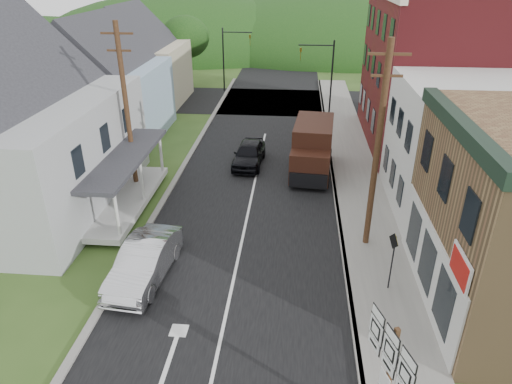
% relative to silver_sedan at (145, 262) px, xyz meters
% --- Properties ---
extents(ground, '(120.00, 120.00, 0.00)m').
position_rel_silver_sedan_xyz_m(ground, '(3.52, -0.22, -0.79)').
color(ground, '#2D4719').
rests_on(ground, ground).
extents(road, '(9.00, 90.00, 0.02)m').
position_rel_silver_sedan_xyz_m(road, '(3.52, 9.78, -0.79)').
color(road, black).
rests_on(road, ground).
extents(cross_road, '(60.00, 9.00, 0.02)m').
position_rel_silver_sedan_xyz_m(cross_road, '(3.52, 26.78, -0.79)').
color(cross_road, black).
rests_on(cross_road, ground).
extents(sidewalk_right, '(2.80, 55.00, 0.15)m').
position_rel_silver_sedan_xyz_m(sidewalk_right, '(9.42, 7.78, -0.71)').
color(sidewalk_right, slate).
rests_on(sidewalk_right, ground).
extents(curb_right, '(0.20, 55.00, 0.15)m').
position_rel_silver_sedan_xyz_m(curb_right, '(8.07, 7.78, -0.71)').
color(curb_right, slate).
rests_on(curb_right, ground).
extents(curb_left, '(0.30, 55.00, 0.12)m').
position_rel_silver_sedan_xyz_m(curb_left, '(-1.13, 7.78, -0.73)').
color(curb_left, slate).
rests_on(curb_left, ground).
extents(storefront_white, '(8.00, 7.00, 6.50)m').
position_rel_silver_sedan_xyz_m(storefront_white, '(14.82, 7.28, 2.46)').
color(storefront_white, silver).
rests_on(storefront_white, ground).
extents(storefront_red, '(8.00, 12.00, 10.00)m').
position_rel_silver_sedan_xyz_m(storefront_red, '(14.82, 16.78, 4.21)').
color(storefront_red, maroon).
rests_on(storefront_red, ground).
extents(house_gray, '(10.20, 12.24, 8.35)m').
position_rel_silver_sedan_xyz_m(house_gray, '(-8.48, 5.78, 3.45)').
color(house_gray, '#A9ABAE').
rests_on(house_gray, ground).
extents(house_blue, '(7.14, 8.16, 7.28)m').
position_rel_silver_sedan_xyz_m(house_blue, '(-7.48, 16.78, 2.90)').
color(house_blue, '#8DABC0').
rests_on(house_blue, ground).
extents(house_cream, '(7.14, 8.16, 7.28)m').
position_rel_silver_sedan_xyz_m(house_cream, '(-7.98, 25.78, 2.90)').
color(house_cream, '#B7B18E').
rests_on(house_cream, ground).
extents(utility_pole_right, '(1.60, 0.26, 9.00)m').
position_rel_silver_sedan_xyz_m(utility_pole_right, '(9.12, 3.28, 3.87)').
color(utility_pole_right, '#472D19').
rests_on(utility_pole_right, ground).
extents(utility_pole_left, '(1.60, 0.26, 9.00)m').
position_rel_silver_sedan_xyz_m(utility_pole_left, '(-2.98, 7.78, 3.87)').
color(utility_pole_left, '#472D19').
rests_on(utility_pole_left, ground).
extents(traffic_signal_right, '(2.87, 0.20, 6.00)m').
position_rel_silver_sedan_xyz_m(traffic_signal_right, '(7.82, 23.28, 2.97)').
color(traffic_signal_right, black).
rests_on(traffic_signal_right, ground).
extents(traffic_signal_left, '(2.87, 0.20, 6.00)m').
position_rel_silver_sedan_xyz_m(traffic_signal_left, '(-0.78, 30.28, 2.97)').
color(traffic_signal_left, black).
rests_on(traffic_signal_left, ground).
extents(tree_left_c, '(5.80, 5.80, 8.41)m').
position_rel_silver_sedan_xyz_m(tree_left_c, '(-15.48, 19.78, 5.15)').
color(tree_left_c, '#382616').
rests_on(tree_left_c, ground).
extents(tree_left_d, '(4.80, 4.80, 6.94)m').
position_rel_silver_sedan_xyz_m(tree_left_d, '(-5.48, 31.78, 4.10)').
color(tree_left_d, '#382616').
rests_on(tree_left_d, ground).
extents(forested_ridge, '(90.00, 30.00, 16.00)m').
position_rel_silver_sedan_xyz_m(forested_ridge, '(3.52, 54.78, -0.79)').
color(forested_ridge, black).
rests_on(forested_ridge, ground).
extents(silver_sedan, '(2.09, 4.91, 1.58)m').
position_rel_silver_sedan_xyz_m(silver_sedan, '(0.00, 0.00, 0.00)').
color(silver_sedan, silver).
rests_on(silver_sedan, ground).
extents(dark_sedan, '(1.97, 4.38, 1.46)m').
position_rel_silver_sedan_xyz_m(dark_sedan, '(2.92, 11.94, -0.06)').
color(dark_sedan, black).
rests_on(dark_sedan, ground).
extents(delivery_van, '(2.67, 5.63, 3.05)m').
position_rel_silver_sedan_xyz_m(delivery_van, '(6.81, 11.10, 0.76)').
color(delivery_van, black).
rests_on(delivery_van, ground).
extents(route_sign_cluster, '(0.72, 2.01, 3.66)m').
position_rel_silver_sedan_xyz_m(route_sign_cluster, '(8.27, -6.20, 1.74)').
color(route_sign_cluster, '#472D19').
rests_on(route_sign_cluster, sidewalk_right).
extents(warning_sign, '(0.23, 0.66, 2.48)m').
position_rel_silver_sedan_xyz_m(warning_sign, '(9.56, 0.05, 0.95)').
color(warning_sign, black).
rests_on(warning_sign, sidewalk_right).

